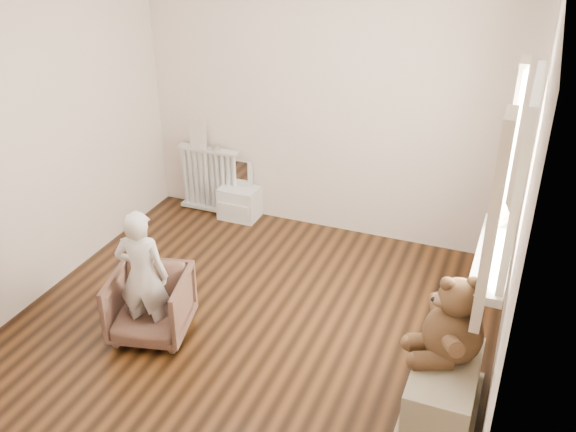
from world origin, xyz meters
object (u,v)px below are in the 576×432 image
at_px(armchair, 150,304).
at_px(toy_bench, 444,385).
at_px(teddy_bear, 455,318).
at_px(toy_vanity, 239,193).
at_px(plush_cat, 500,213).
at_px(child, 143,276).
at_px(radiator, 209,176).

distance_m(armchair, toy_bench, 2.18).
bearing_deg(teddy_bear, toy_vanity, 119.21).
bearing_deg(plush_cat, toy_vanity, 173.32).
distance_m(toy_vanity, teddy_bear, 3.04).
bearing_deg(armchair, toy_bench, -13.11).
relative_size(toy_vanity, armchair, 1.06).
xyz_separation_m(child, teddy_bear, (2.18, 0.15, 0.12)).
distance_m(armchair, teddy_bear, 2.22).
distance_m(toy_vanity, toy_bench, 3.07).
bearing_deg(armchair, child, -103.39).
xyz_separation_m(armchair, toy_bench, (2.18, 0.01, -0.06)).
height_order(armchair, teddy_bear, teddy_bear).
relative_size(radiator, child, 0.66).
relative_size(toy_bench, teddy_bear, 1.25).
bearing_deg(toy_bench, teddy_bear, 88.46).
height_order(toy_bench, plush_cat, plush_cat).
distance_m(toy_bench, teddy_bear, 0.48).
xyz_separation_m(radiator, teddy_bear, (2.72, -1.88, 0.28)).
bearing_deg(plush_cat, child, -141.71).
relative_size(armchair, teddy_bear, 0.95).
bearing_deg(teddy_bear, armchair, 159.64).
distance_m(radiator, toy_vanity, 0.36).
height_order(child, toy_bench, child).
distance_m(teddy_bear, plush_cat, 0.96).
height_order(toy_vanity, armchair, toy_vanity).
height_order(child, teddy_bear, child).
height_order(armchair, plush_cat, plush_cat).
height_order(toy_vanity, plush_cat, plush_cat).
bearing_deg(toy_bench, radiator, 144.13).
relative_size(toy_vanity, toy_bench, 0.80).
distance_m(radiator, teddy_bear, 3.32).
bearing_deg(child, toy_bench, 168.21).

